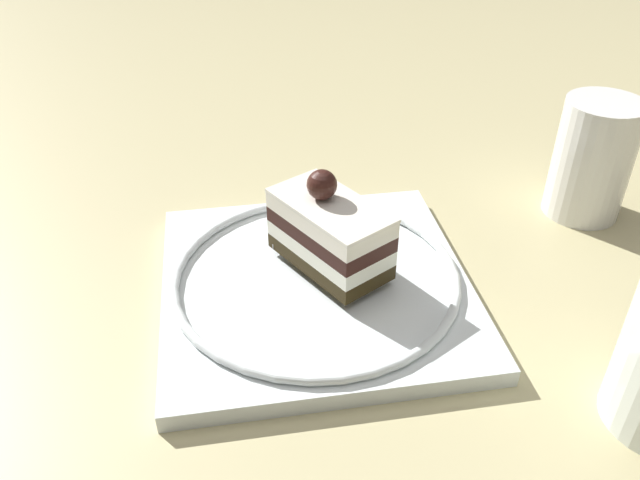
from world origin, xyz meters
TOP-DOWN VIEW (x-y plane):
  - ground_plane at (0.00, 0.00)m, footprint 2.40×2.40m
  - dessert_plate at (-0.00, -0.01)m, footprint 0.25×0.25m
  - cake_slice at (-0.01, -0.02)m, footprint 0.10×0.11m
  - fork at (0.01, -0.09)m, footprint 0.03×0.11m
  - drink_glass_far at (-0.26, -0.10)m, footprint 0.07×0.07m

SIDE VIEW (x-z plane):
  - ground_plane at x=0.00m, z-range 0.00..0.00m
  - dessert_plate at x=0.00m, z-range 0.00..0.02m
  - fork at x=0.01m, z-range 0.02..0.03m
  - drink_glass_far at x=-0.26m, z-range 0.00..0.10m
  - cake_slice at x=-0.01m, z-range 0.01..0.09m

